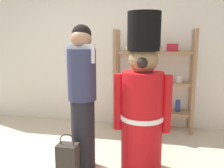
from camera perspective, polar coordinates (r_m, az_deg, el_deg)
The scene contains 5 objects.
back_wall at distance 4.24m, azimuth -0.50°, elevation 8.11°, with size 6.40×0.12×2.60m, color silver.
merchandise_shelf at distance 3.99m, azimuth 9.74°, elevation 0.90°, with size 1.27×0.35×1.63m.
teddy_bear_guard at distance 2.68m, azimuth 7.13°, elevation -4.48°, with size 0.63×0.47×1.76m.
person_shopper at distance 2.72m, azimuth -7.00°, elevation -2.50°, with size 0.33×0.32×1.64m.
shopping_bag at distance 2.75m, azimuth -10.36°, elevation -17.44°, with size 0.22×0.15×0.51m.
Camera 1 is at (0.86, -1.95, 1.49)m, focal length 38.86 mm.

